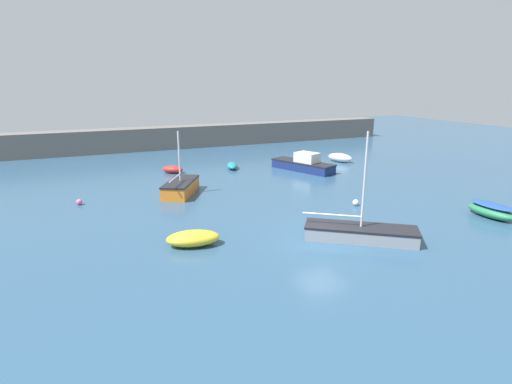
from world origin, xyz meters
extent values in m
cube|color=#2D5170|center=(0.00, 0.00, -0.10)|extent=(120.00, 120.00, 0.20)
cube|color=#66605B|center=(0.00, 32.80, 1.33)|extent=(58.51, 2.81, 2.66)
ellipsoid|color=yellow|center=(-6.35, 1.98, 0.39)|extent=(2.92, 1.91, 0.77)
cube|color=navy|center=(7.61, 15.08, 0.36)|extent=(3.96, 6.35, 0.73)
cube|color=black|center=(7.61, 15.08, 0.79)|extent=(4.04, 6.47, 0.12)
cube|color=silver|center=(7.79, 14.66, 1.23)|extent=(2.11, 2.43, 1.00)
ellipsoid|color=red|center=(-3.69, 18.85, 0.34)|extent=(2.15, 1.96, 0.68)
cube|color=orange|center=(-4.68, 11.61, 0.45)|extent=(3.54, 4.42, 0.90)
cube|color=black|center=(-4.68, 11.61, 0.96)|extent=(3.61, 4.51, 0.12)
cylinder|color=silver|center=(-4.68, 11.61, 2.76)|extent=(0.13, 0.13, 3.73)
cylinder|color=silver|center=(-5.30, 10.54, 1.53)|extent=(1.32, 2.20, 0.11)
cube|color=gray|center=(1.85, -0.82, 0.32)|extent=(5.48, 4.63, 0.63)
cube|color=black|center=(1.85, -0.82, 0.69)|extent=(5.59, 4.72, 0.12)
cylinder|color=silver|center=(1.85, -0.82, 3.16)|extent=(0.11, 0.11, 5.05)
cylinder|color=silver|center=(0.62, 0.09, 1.27)|extent=(2.52, 1.89, 0.09)
ellipsoid|color=teal|center=(1.87, 18.42, 0.29)|extent=(1.57, 2.42, 0.58)
ellipsoid|color=white|center=(13.21, 17.11, 0.44)|extent=(2.10, 2.91, 0.88)
ellipsoid|color=#287A4C|center=(11.45, -1.09, 0.35)|extent=(1.35, 3.04, 0.71)
ellipsoid|color=#23479E|center=(11.45, -1.09, 0.76)|extent=(1.21, 2.74, 0.24)
sphere|color=#EA668C|center=(-11.57, 11.80, 0.20)|extent=(0.39, 0.39, 0.39)
sphere|color=white|center=(5.36, 4.18, 0.21)|extent=(0.42, 0.42, 0.42)
camera|label=1|loc=(-10.99, -16.46, 8.04)|focal=28.00mm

